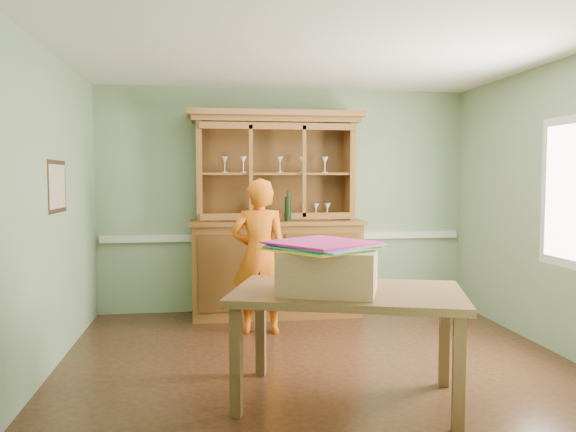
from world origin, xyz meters
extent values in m
plane|color=#4C2B18|center=(0.00, 0.00, 0.00)|extent=(4.50, 4.50, 0.00)
plane|color=white|center=(0.00, 0.00, 2.70)|extent=(4.50, 4.50, 0.00)
plane|color=gray|center=(0.00, 2.00, 1.35)|extent=(4.50, 0.00, 4.50)
plane|color=gray|center=(-2.25, 0.00, 1.35)|extent=(0.00, 4.00, 4.00)
plane|color=gray|center=(2.25, 0.00, 1.35)|extent=(0.00, 4.00, 4.00)
plane|color=gray|center=(0.00, -2.00, 1.35)|extent=(4.50, 0.00, 4.50)
cube|color=silver|center=(0.00, 1.98, 0.90)|extent=(4.41, 0.05, 0.08)
cube|color=#312013|center=(-2.23, 0.30, 1.55)|extent=(0.03, 0.60, 0.46)
cube|color=beige|center=(-2.22, 0.30, 1.55)|extent=(0.01, 0.52, 0.38)
cube|color=silver|center=(2.23, -0.30, 1.50)|extent=(0.03, 0.96, 1.36)
cube|color=white|center=(2.22, -0.30, 1.50)|extent=(0.01, 0.80, 1.20)
cube|color=brown|center=(-0.14, 1.70, 0.54)|extent=(1.95, 0.60, 1.08)
cube|color=brown|center=(-0.14, 1.69, 1.11)|extent=(2.02, 0.66, 0.04)
cube|color=brown|center=(-0.14, 1.98, 1.70)|extent=(1.84, 0.04, 1.14)
cube|color=brown|center=(-1.03, 1.79, 1.70)|extent=(0.07, 0.41, 1.14)
cube|color=brown|center=(0.75, 1.79, 1.70)|extent=(0.07, 0.41, 1.14)
cube|color=brown|center=(-0.14, 1.79, 2.30)|extent=(1.95, 0.48, 0.07)
cube|color=brown|center=(-0.14, 1.77, 2.36)|extent=(2.04, 0.52, 0.07)
cube|color=brown|center=(-0.14, 1.79, 1.67)|extent=(1.71, 0.36, 0.03)
imported|color=#B2B2B7|center=(-0.31, 1.79, 1.23)|extent=(0.20, 0.20, 0.21)
imported|color=yellow|center=(-0.63, 1.79, 1.16)|extent=(0.23, 0.23, 0.06)
cylinder|color=black|center=(-0.04, 1.51, 1.30)|extent=(0.08, 0.08, 0.35)
cube|color=brown|center=(0.06, -0.90, 0.79)|extent=(1.85, 1.42, 0.05)
cube|color=brown|center=(-0.76, -1.07, 0.38)|extent=(0.10, 0.10, 0.76)
cube|color=brown|center=(-0.52, -0.30, 0.38)|extent=(0.10, 0.10, 0.76)
cube|color=brown|center=(0.64, -1.51, 0.38)|extent=(0.10, 0.10, 0.76)
cube|color=brown|center=(0.88, -0.74, 0.38)|extent=(0.10, 0.10, 0.76)
cube|color=#AC7D58|center=(-0.10, -0.97, 0.97)|extent=(0.80, 0.72, 0.31)
cube|color=#FAA51F|center=(-0.14, -0.95, 1.13)|extent=(0.87, 0.87, 0.01)
cube|color=green|center=(-0.14, -0.95, 1.14)|extent=(0.87, 0.87, 0.01)
cube|color=#31A1EA|center=(-0.14, -0.95, 1.15)|extent=(0.87, 0.87, 0.01)
cube|color=#E86E7F|center=(-0.14, -0.95, 1.16)|extent=(0.87, 0.87, 0.01)
cube|color=#E422C3|center=(-0.14, -0.95, 1.17)|extent=(0.87, 0.87, 0.01)
cube|color=#CC1F78|center=(-0.14, -0.95, 1.18)|extent=(0.87, 0.87, 0.01)
imported|color=#DE5E0E|center=(-0.41, 0.97, 0.81)|extent=(0.64, 0.47, 1.62)
camera|label=1|loc=(-0.94, -4.81, 1.63)|focal=35.00mm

